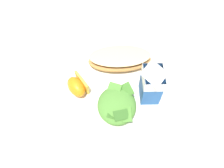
% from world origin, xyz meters
% --- Properties ---
extents(ground, '(3.00, 3.00, 0.00)m').
position_xyz_m(ground, '(0.00, 0.00, 0.00)').
color(ground, beige).
extents(white_plate, '(0.28, 0.28, 0.02)m').
position_xyz_m(white_plate, '(0.00, 0.00, 0.01)').
color(white_plate, white).
rests_on(white_plate, ground).
extents(cheesy_pizza_bread, '(0.09, 0.17, 0.04)m').
position_xyz_m(cheesy_pizza_bread, '(-0.07, 0.02, 0.03)').
color(cheesy_pizza_bread, '#B77F42').
rests_on(cheesy_pizza_bread, white_plate).
extents(green_salad_pile, '(0.10, 0.09, 0.04)m').
position_xyz_m(green_salad_pile, '(0.07, 0.01, 0.04)').
color(green_salad_pile, '#4C8433').
rests_on(green_salad_pile, white_plate).
extents(milk_carton, '(0.06, 0.05, 0.11)m').
position_xyz_m(milk_carton, '(0.03, 0.09, 0.08)').
color(milk_carton, '#23569E').
rests_on(milk_carton, white_plate).
extents(orange_wedge_front, '(0.07, 0.06, 0.04)m').
position_xyz_m(orange_wedge_front, '(0.01, -0.09, 0.04)').
color(orange_wedge_front, orange).
rests_on(orange_wedge_front, white_plate).
extents(paper_napkin, '(0.14, 0.14, 0.00)m').
position_xyz_m(paper_napkin, '(-0.07, -0.23, 0.00)').
color(paper_napkin, white).
rests_on(paper_napkin, ground).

